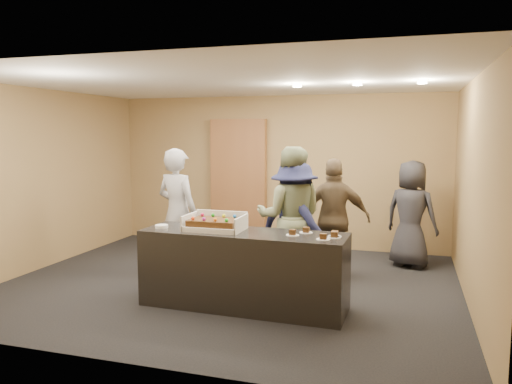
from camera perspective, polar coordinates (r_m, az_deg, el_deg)
room at (r=6.64m, az=-3.08°, el=0.80°), size 6.04×6.00×2.70m
serving_counter at (r=5.90m, az=-1.45°, el=-8.86°), size 2.42×0.76×0.90m
storage_cabinet at (r=9.15m, az=-2.01°, el=1.14°), size 1.04×0.15×2.29m
cake_box at (r=5.93m, az=-4.63°, el=-3.88°), size 0.68×0.47×0.20m
sheet_cake at (r=5.90m, az=-4.73°, el=-3.43°), size 0.58×0.40×0.11m
plate_stack at (r=6.12m, az=-10.73°, el=-3.88°), size 0.15×0.15×0.04m
slice_a at (r=5.59m, az=4.20°, el=-4.74°), size 0.15×0.15×0.07m
slice_b at (r=5.75m, az=5.75°, el=-4.45°), size 0.15×0.15×0.07m
slice_c at (r=5.41m, az=7.69°, el=-5.19°), size 0.15×0.15×0.07m
slice_d at (r=5.58m, az=8.99°, el=-4.84°), size 0.15×0.15×0.07m
slice_e at (r=5.52m, az=8.93°, el=-4.96°), size 0.15×0.15×0.07m
person_server_grey at (r=7.18m, az=-8.95°, el=-2.34°), size 0.76×0.59×1.83m
person_sage_man at (r=6.63m, az=3.93°, el=-2.87°), size 1.02×0.87×1.86m
person_navy_man at (r=6.61m, az=4.41°, el=-3.72°), size 1.23×0.98×1.67m
person_brown_extra at (r=7.05m, az=8.94°, el=-3.06°), size 1.05×0.60×1.69m
person_dark_suit at (r=7.94m, az=17.30°, el=-2.41°), size 0.93×0.78×1.63m
ceiling_spotlights at (r=6.76m, az=11.51°, el=11.99°), size 1.72×0.12×0.03m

